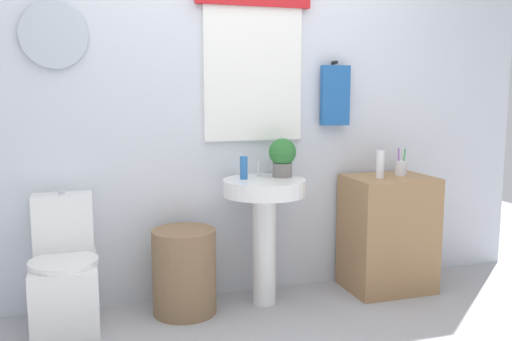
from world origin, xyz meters
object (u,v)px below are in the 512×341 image
laundry_hamper (184,271)px  toothbrush_cup (401,168)px  toilet (65,276)px  lotion_bottle (380,164)px  soap_bottle (244,168)px  wooden_cabinet (388,233)px  pedestal_sink (264,211)px  potted_plant (282,156)px

laundry_hamper → toothbrush_cup: 1.60m
toilet → lotion_bottle: lotion_bottle is taller
soap_bottle → wooden_cabinet: bearing=-2.8°
pedestal_sink → wooden_cabinet: 0.91m
wooden_cabinet → soap_bottle: (-1.01, 0.05, 0.49)m
lotion_bottle → potted_plant: bearing=171.2°
laundry_hamper → potted_plant: 0.95m
toilet → soap_bottle: size_ratio=5.34×
toilet → laundry_hamper: bearing=-3.0°
pedestal_sink → lotion_bottle: bearing=-2.9°
toilet → lotion_bottle: (1.99, -0.08, 0.58)m
laundry_hamper → pedestal_sink: bearing=0.0°
soap_bottle → toothbrush_cup: size_ratio=0.78×
toothbrush_cup → laundry_hamper: bearing=-179.2°
pedestal_sink → soap_bottle: soap_bottle is taller
pedestal_sink → wooden_cabinet: size_ratio=1.03×
wooden_cabinet → lotion_bottle: bearing=-157.8°
potted_plant → lotion_bottle: size_ratio=1.37×
potted_plant → toothbrush_cup: (0.84, -0.04, -0.11)m
potted_plant → toothbrush_cup: size_ratio=1.34×
pedestal_sink → lotion_bottle: 0.83m
lotion_bottle → laundry_hamper: bearing=178.2°
laundry_hamper → soap_bottle: 0.73m
wooden_cabinet → pedestal_sink: bearing=180.0°
toilet → soap_bottle: 1.23m
toilet → laundry_hamper: toilet is taller
toothbrush_cup → lotion_bottle: bearing=-162.9°
soap_bottle → toothbrush_cup: 1.11m
laundry_hamper → potted_plant: bearing=5.2°
toilet → potted_plant: size_ratio=3.10×
pedestal_sink → wooden_cabinet: pedestal_sink is taller
soap_bottle → toilet: bearing=-179.3°
laundry_hamper → potted_plant: size_ratio=2.10×
wooden_cabinet → soap_bottle: size_ratio=5.42×
toilet → pedestal_sink: 1.24m
soap_bottle → laundry_hamper: bearing=-172.8°
pedestal_sink → potted_plant: (0.14, 0.06, 0.34)m
toilet → potted_plant: 1.49m
potted_plant → laundry_hamper: bearing=-174.8°
laundry_hamper → soap_bottle: (0.39, 0.05, 0.62)m
toilet → laundry_hamper: size_ratio=1.48×
soap_bottle → potted_plant: 0.27m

